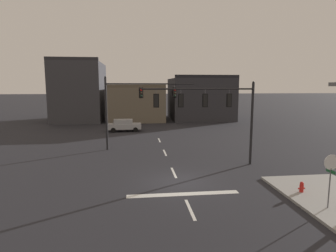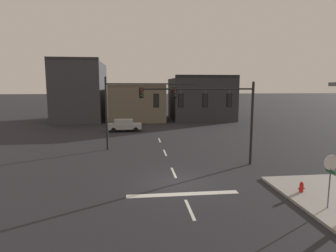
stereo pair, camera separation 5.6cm
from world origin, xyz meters
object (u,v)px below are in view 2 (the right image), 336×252
at_px(signal_mast_far_side, 133,100).
at_px(fire_hydrant, 301,189).
at_px(signal_mast_near_side, 213,106).
at_px(stop_sign, 331,168).
at_px(car_lot_nearside, 124,125).

height_order(signal_mast_far_side, fire_hydrant, signal_mast_far_side).
bearing_deg(signal_mast_far_side, signal_mast_near_side, -47.28).
bearing_deg(signal_mast_near_side, stop_sign, -67.72).
bearing_deg(fire_hydrant, stop_sign, -87.78).
height_order(car_lot_nearside, fire_hydrant, car_lot_nearside).
height_order(signal_mast_far_side, stop_sign, signal_mast_far_side).
height_order(stop_sign, fire_hydrant, stop_sign).
bearing_deg(car_lot_nearside, signal_mast_far_side, -82.73).
distance_m(car_lot_nearside, fire_hydrant, 25.94).
bearing_deg(stop_sign, fire_hydrant, 92.22).
bearing_deg(signal_mast_near_side, car_lot_nearside, 113.28).
bearing_deg(stop_sign, signal_mast_near_side, 112.28).
bearing_deg(signal_mast_near_side, signal_mast_far_side, 132.72).
relative_size(signal_mast_near_side, signal_mast_far_side, 0.98).
distance_m(signal_mast_far_side, stop_sign, 17.97).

